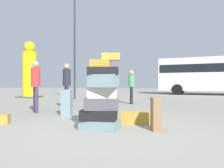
{
  "coord_description": "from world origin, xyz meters",
  "views": [
    {
      "loc": [
        0.87,
        -4.37,
        0.98
      ],
      "look_at": [
        -0.16,
        1.61,
        0.96
      ],
      "focal_mm": 34.8,
      "sensor_mm": 36.0,
      "label": 1
    }
  ],
  "objects_px": {
    "suitcase_slate_foreground_near": "(67,102)",
    "lamp_post": "(75,30)",
    "suitcase_brown_white_trunk": "(156,114)",
    "person_tourist_with_camera": "(67,82)",
    "suitcase_tower": "(101,99)",
    "person_bearded_onlooker": "(131,84)",
    "person_passerby_in_red": "(36,82)",
    "yellow_dummy_statue": "(30,73)",
    "parked_bus": "(215,73)",
    "suitcase_tan_right_side": "(136,118)"
  },
  "relations": [
    {
      "from": "suitcase_slate_foreground_near",
      "to": "lamp_post",
      "type": "relative_size",
      "value": 0.12
    },
    {
      "from": "suitcase_brown_white_trunk",
      "to": "person_tourist_with_camera",
      "type": "distance_m",
      "value": 4.8
    },
    {
      "from": "suitcase_tower",
      "to": "person_bearded_onlooker",
      "type": "bearing_deg",
      "value": 88.55
    },
    {
      "from": "person_passerby_in_red",
      "to": "lamp_post",
      "type": "distance_m",
      "value": 7.13
    },
    {
      "from": "yellow_dummy_statue",
      "to": "lamp_post",
      "type": "height_order",
      "value": "lamp_post"
    },
    {
      "from": "suitcase_slate_foreground_near",
      "to": "person_passerby_in_red",
      "type": "xyz_separation_m",
      "value": [
        -1.25,
        0.39,
        0.64
      ]
    },
    {
      "from": "suitcase_brown_white_trunk",
      "to": "suitcase_slate_foreground_near",
      "type": "bearing_deg",
      "value": 138.55
    },
    {
      "from": "suitcase_brown_white_trunk",
      "to": "person_tourist_with_camera",
      "type": "relative_size",
      "value": 0.39
    },
    {
      "from": "person_passerby_in_red",
      "to": "parked_bus",
      "type": "height_order",
      "value": "parked_bus"
    },
    {
      "from": "person_tourist_with_camera",
      "to": "person_passerby_in_red",
      "type": "height_order",
      "value": "person_tourist_with_camera"
    },
    {
      "from": "suitcase_slate_foreground_near",
      "to": "person_bearded_onlooker",
      "type": "xyz_separation_m",
      "value": [
        1.66,
        4.02,
        0.57
      ]
    },
    {
      "from": "suitcase_tan_right_side",
      "to": "suitcase_brown_white_trunk",
      "type": "distance_m",
      "value": 0.83
    },
    {
      "from": "suitcase_brown_white_trunk",
      "to": "lamp_post",
      "type": "height_order",
      "value": "lamp_post"
    },
    {
      "from": "yellow_dummy_statue",
      "to": "person_tourist_with_camera",
      "type": "bearing_deg",
      "value": -48.8
    },
    {
      "from": "suitcase_brown_white_trunk",
      "to": "person_tourist_with_camera",
      "type": "xyz_separation_m",
      "value": [
        -3.32,
        3.4,
        0.7
      ]
    },
    {
      "from": "suitcase_brown_white_trunk",
      "to": "yellow_dummy_statue",
      "type": "distance_m",
      "value": 12.25
    },
    {
      "from": "suitcase_slate_foreground_near",
      "to": "yellow_dummy_statue",
      "type": "bearing_deg",
      "value": 119.55
    },
    {
      "from": "suitcase_brown_white_trunk",
      "to": "suitcase_tower",
      "type": "bearing_deg",
      "value": 179.34
    },
    {
      "from": "suitcase_slate_foreground_near",
      "to": "yellow_dummy_statue",
      "type": "xyz_separation_m",
      "value": [
        -5.56,
        7.29,
        1.31
      ]
    },
    {
      "from": "person_bearded_onlooker",
      "to": "yellow_dummy_statue",
      "type": "xyz_separation_m",
      "value": [
        -7.23,
        3.26,
        0.74
      ]
    },
    {
      "from": "person_bearded_onlooker",
      "to": "person_tourist_with_camera",
      "type": "relative_size",
      "value": 0.92
    },
    {
      "from": "suitcase_tower",
      "to": "suitcase_slate_foreground_near",
      "type": "distance_m",
      "value": 2.41
    },
    {
      "from": "person_tourist_with_camera",
      "to": "yellow_dummy_statue",
      "type": "relative_size",
      "value": 0.46
    },
    {
      "from": "person_passerby_in_red",
      "to": "suitcase_tower",
      "type": "bearing_deg",
      "value": 8.96
    },
    {
      "from": "lamp_post",
      "to": "suitcase_brown_white_trunk",
      "type": "bearing_deg",
      "value": -60.33
    },
    {
      "from": "person_tourist_with_camera",
      "to": "lamp_post",
      "type": "relative_size",
      "value": 0.26
    },
    {
      "from": "lamp_post",
      "to": "suitcase_tan_right_side",
      "type": "bearing_deg",
      "value": -60.71
    },
    {
      "from": "suitcase_tower",
      "to": "parked_bus",
      "type": "relative_size",
      "value": 0.17
    },
    {
      "from": "person_bearded_onlooker",
      "to": "parked_bus",
      "type": "height_order",
      "value": "parked_bus"
    },
    {
      "from": "person_passerby_in_red",
      "to": "lamp_post",
      "type": "xyz_separation_m",
      "value": [
        -0.86,
        6.26,
        3.3
      ]
    },
    {
      "from": "suitcase_tan_right_side",
      "to": "lamp_post",
      "type": "bearing_deg",
      "value": 110.94
    },
    {
      "from": "person_passerby_in_red",
      "to": "suitcase_tan_right_side",
      "type": "bearing_deg",
      "value": 25.68
    },
    {
      "from": "suitcase_tower",
      "to": "yellow_dummy_statue",
      "type": "relative_size",
      "value": 0.43
    },
    {
      "from": "suitcase_tan_right_side",
      "to": "parked_bus",
      "type": "bearing_deg",
      "value": 59.58
    },
    {
      "from": "suitcase_slate_foreground_near",
      "to": "person_bearded_onlooker",
      "type": "bearing_deg",
      "value": 59.75
    },
    {
      "from": "person_tourist_with_camera",
      "to": "person_passerby_in_red",
      "type": "distance_m",
      "value": 1.43
    },
    {
      "from": "suitcase_tower",
      "to": "person_passerby_in_red",
      "type": "distance_m",
      "value": 3.58
    },
    {
      "from": "person_passerby_in_red",
      "to": "lamp_post",
      "type": "relative_size",
      "value": 0.26
    },
    {
      "from": "yellow_dummy_statue",
      "to": "person_passerby_in_red",
      "type": "bearing_deg",
      "value": -57.98
    },
    {
      "from": "lamp_post",
      "to": "suitcase_slate_foreground_near",
      "type": "bearing_deg",
      "value": -72.38
    },
    {
      "from": "suitcase_tower",
      "to": "lamp_post",
      "type": "relative_size",
      "value": 0.24
    },
    {
      "from": "person_tourist_with_camera",
      "to": "person_passerby_in_red",
      "type": "xyz_separation_m",
      "value": [
        -0.58,
        -1.31,
        -0.01
      ]
    },
    {
      "from": "person_passerby_in_red",
      "to": "yellow_dummy_statue",
      "type": "bearing_deg",
      "value": 170.13
    },
    {
      "from": "lamp_post",
      "to": "suitcase_tower",
      "type": "bearing_deg",
      "value": -66.93
    },
    {
      "from": "person_passerby_in_red",
      "to": "person_bearded_onlooker",
      "type": "bearing_deg",
      "value": 99.41
    },
    {
      "from": "suitcase_tan_right_side",
      "to": "person_tourist_with_camera",
      "type": "relative_size",
      "value": 0.45
    },
    {
      "from": "suitcase_tower",
      "to": "person_passerby_in_red",
      "type": "bearing_deg",
      "value": 140.85
    },
    {
      "from": "person_tourist_with_camera",
      "to": "yellow_dummy_statue",
      "type": "bearing_deg",
      "value": -173.14
    },
    {
      "from": "lamp_post",
      "to": "person_tourist_with_camera",
      "type": "bearing_deg",
      "value": -73.79
    },
    {
      "from": "yellow_dummy_statue",
      "to": "suitcase_slate_foreground_near",
      "type": "bearing_deg",
      "value": -52.64
    }
  ]
}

